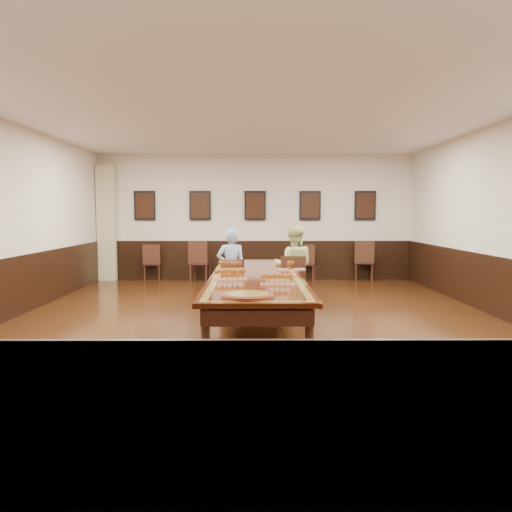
{
  "coord_description": "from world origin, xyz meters",
  "views": [
    {
      "loc": [
        -0.04,
        -7.77,
        1.72
      ],
      "look_at": [
        0.0,
        0.5,
        1.0
      ],
      "focal_mm": 35.0,
      "sensor_mm": 36.0,
      "label": 1
    }
  ],
  "objects_px": {
    "spare_chair_a": "(152,262)",
    "person_woman": "(294,266)",
    "spare_chair_b": "(200,261)",
    "spare_chair_d": "(364,261)",
    "conference_table": "(256,283)",
    "person_man": "(231,268)",
    "chair_woman": "(294,281)",
    "chair_man": "(232,284)",
    "spare_chair_c": "(307,262)",
    "carved_platter": "(247,296)"
  },
  "relations": [
    {
      "from": "spare_chair_a",
      "to": "spare_chair_d",
      "type": "xyz_separation_m",
      "value": [
        5.36,
        -0.12,
        0.05
      ]
    },
    {
      "from": "spare_chair_a",
      "to": "spare_chair_d",
      "type": "distance_m",
      "value": 5.37
    },
    {
      "from": "chair_woman",
      "to": "carved_platter",
      "type": "xyz_separation_m",
      "value": [
        -0.8,
        -3.36,
        0.3
      ]
    },
    {
      "from": "person_man",
      "to": "chair_man",
      "type": "bearing_deg",
      "value": 90.0
    },
    {
      "from": "spare_chair_d",
      "to": "carved_platter",
      "type": "relative_size",
      "value": 1.46
    },
    {
      "from": "chair_woman",
      "to": "spare_chair_b",
      "type": "height_order",
      "value": "spare_chair_b"
    },
    {
      "from": "spare_chair_a",
      "to": "person_woman",
      "type": "xyz_separation_m",
      "value": [
        3.31,
        -3.5,
        0.28
      ]
    },
    {
      "from": "spare_chair_a",
      "to": "person_woman",
      "type": "height_order",
      "value": "person_woman"
    },
    {
      "from": "person_woman",
      "to": "carved_platter",
      "type": "relative_size",
      "value": 2.14
    },
    {
      "from": "conference_table",
      "to": "person_man",
      "type": "bearing_deg",
      "value": 110.42
    },
    {
      "from": "spare_chair_a",
      "to": "conference_table",
      "type": "bearing_deg",
      "value": 112.85
    },
    {
      "from": "spare_chair_c",
      "to": "spare_chair_b",
      "type": "bearing_deg",
      "value": 16.71
    },
    {
      "from": "spare_chair_b",
      "to": "spare_chair_c",
      "type": "bearing_deg",
      "value": -166.67
    },
    {
      "from": "spare_chair_c",
      "to": "spare_chair_a",
      "type": "bearing_deg",
      "value": 10.62
    },
    {
      "from": "chair_man",
      "to": "spare_chair_a",
      "type": "xyz_separation_m",
      "value": [
        -2.18,
        3.74,
        0.01
      ]
    },
    {
      "from": "person_man",
      "to": "carved_platter",
      "type": "bearing_deg",
      "value": 88.95
    },
    {
      "from": "spare_chair_a",
      "to": "carved_platter",
      "type": "height_order",
      "value": "spare_chair_a"
    },
    {
      "from": "chair_woman",
      "to": "person_woman",
      "type": "height_order",
      "value": "person_woman"
    },
    {
      "from": "carved_platter",
      "to": "chair_woman",
      "type": "bearing_deg",
      "value": 76.59
    },
    {
      "from": "chair_man",
      "to": "person_man",
      "type": "bearing_deg",
      "value": -90.0
    },
    {
      "from": "chair_man",
      "to": "person_man",
      "type": "height_order",
      "value": "person_man"
    },
    {
      "from": "person_woman",
      "to": "conference_table",
      "type": "xyz_separation_m",
      "value": [
        -0.7,
        -1.34,
        -0.13
      ]
    },
    {
      "from": "spare_chair_d",
      "to": "person_man",
      "type": "distance_m",
      "value": 4.76
    },
    {
      "from": "spare_chair_d",
      "to": "conference_table",
      "type": "distance_m",
      "value": 5.47
    },
    {
      "from": "spare_chair_b",
      "to": "spare_chair_d",
      "type": "bearing_deg",
      "value": -169.09
    },
    {
      "from": "chair_man",
      "to": "carved_platter",
      "type": "xyz_separation_m",
      "value": [
        0.32,
        -3.23,
        0.32
      ]
    },
    {
      "from": "chair_man",
      "to": "spare_chair_a",
      "type": "bearing_deg",
      "value": -66.51
    },
    {
      "from": "spare_chair_d",
      "to": "carved_platter",
      "type": "bearing_deg",
      "value": 78.24
    },
    {
      "from": "spare_chair_a",
      "to": "carved_platter",
      "type": "distance_m",
      "value": 7.41
    },
    {
      "from": "spare_chair_a",
      "to": "spare_chair_b",
      "type": "bearing_deg",
      "value": 160.66
    },
    {
      "from": "spare_chair_d",
      "to": "chair_woman",
      "type": "bearing_deg",
      "value": 70.32
    },
    {
      "from": "conference_table",
      "to": "spare_chair_b",
      "type": "bearing_deg",
      "value": 106.77
    },
    {
      "from": "spare_chair_a",
      "to": "carved_platter",
      "type": "relative_size",
      "value": 1.33
    },
    {
      "from": "chair_man",
      "to": "spare_chair_c",
      "type": "relative_size",
      "value": 0.97
    },
    {
      "from": "chair_woman",
      "to": "person_man",
      "type": "bearing_deg",
      "value": 7.89
    },
    {
      "from": "spare_chair_c",
      "to": "carved_platter",
      "type": "relative_size",
      "value": 1.33
    },
    {
      "from": "chair_man",
      "to": "spare_chair_c",
      "type": "height_order",
      "value": "spare_chair_c"
    },
    {
      "from": "conference_table",
      "to": "carved_platter",
      "type": "distance_m",
      "value": 2.14
    },
    {
      "from": "person_woman",
      "to": "carved_platter",
      "type": "height_order",
      "value": "person_woman"
    },
    {
      "from": "spare_chair_d",
      "to": "carved_platter",
      "type": "distance_m",
      "value": 7.43
    },
    {
      "from": "spare_chair_b",
      "to": "spare_chair_d",
      "type": "height_order",
      "value": "spare_chair_b"
    },
    {
      "from": "chair_man",
      "to": "spare_chair_b",
      "type": "bearing_deg",
      "value": -81.59
    },
    {
      "from": "person_woman",
      "to": "chair_man",
      "type": "bearing_deg",
      "value": 17.59
    },
    {
      "from": "chair_man",
      "to": "conference_table",
      "type": "bearing_deg",
      "value": 104.74
    },
    {
      "from": "person_woman",
      "to": "spare_chair_c",
      "type": "bearing_deg",
      "value": -94.22
    },
    {
      "from": "spare_chair_c",
      "to": "spare_chair_d",
      "type": "relative_size",
      "value": 0.91
    },
    {
      "from": "chair_man",
      "to": "carved_platter",
      "type": "bearing_deg",
      "value": 88.92
    },
    {
      "from": "chair_woman",
      "to": "spare_chair_a",
      "type": "xyz_separation_m",
      "value": [
        -3.3,
        3.6,
        -0.01
      ]
    },
    {
      "from": "conference_table",
      "to": "chair_woman",
      "type": "bearing_deg",
      "value": 60.85
    },
    {
      "from": "chair_woman",
      "to": "conference_table",
      "type": "height_order",
      "value": "chair_woman"
    }
  ]
}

